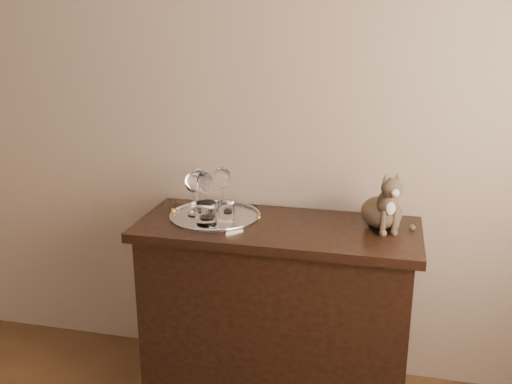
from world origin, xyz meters
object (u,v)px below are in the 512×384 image
Objects in this scene: tray at (215,217)px; wine_glass_b at (222,189)px; wine_glass_c at (194,193)px; tumbler_b at (206,214)px; wine_glass_d at (205,194)px; wine_glass_a at (199,190)px; sideboard at (276,314)px; cat at (382,198)px; tumbler_a at (226,211)px.

tray is 1.98× the size of wine_glass_b.
tumbler_b is at bearing -50.10° from wine_glass_c.
wine_glass_d is (-0.05, -0.09, -0.00)m from wine_glass_b.
wine_glass_a is 0.07m from wine_glass_d.
sideboard is 0.57m from tumbler_b.
wine_glass_b is at bearing 22.43° from wine_glass_a.
cat is (0.70, -0.04, 0.02)m from wine_glass_b.
tumbler_a is (-0.22, -0.02, 0.47)m from sideboard.
wine_glass_c is (-0.09, -0.00, 0.10)m from tray.
wine_glass_d is at bearing 176.01° from sideboard.
wine_glass_b is 1.02× the size of wine_glass_d.
wine_glass_a is 0.19m from tumbler_a.
wine_glass_d is at bearing 110.99° from tumbler_b.
wine_glass_a is 0.78× the size of cat.
tumbler_a is (0.15, -0.09, -0.06)m from wine_glass_a.
wine_glass_c reaches higher than tumbler_b.
wine_glass_a is at bearing 159.61° from cat.
wine_glass_d is 2.03× the size of tumbler_b.
wine_glass_a is at bearing 84.91° from wine_glass_c.
sideboard is at bearing 169.60° from cat.
wine_glass_d is at bearing -2.26° from wine_glass_c.
tumbler_b is at bearing -91.62° from tray.
tumbler_a is at bearing 167.57° from cat.
tumbler_a reaches higher than tray.
tray reaches higher than sideboard.
wine_glass_b is at bearing 156.32° from cat.
tumbler_b is at bearing -163.63° from sideboard.
wine_glass_c is (-0.38, 0.02, 0.53)m from sideboard.
tumbler_b is at bearing -93.34° from wine_glass_b.
sideboard is at bearing 16.37° from tumbler_b.
tumbler_a is (0.16, -0.04, -0.06)m from wine_glass_c.
tumbler_b is (-0.00, -0.11, 0.05)m from tray.
wine_glass_a is at bearing 118.80° from tumbler_b.
sideboard is 0.61m from wine_glass_b.
tray is (-0.28, 0.03, 0.43)m from sideboard.
tray is at bearing 163.46° from cat.
wine_glass_b reaches higher than wine_glass_d.
tray is 0.72m from cat.
wine_glass_c is at bearing 129.90° from tumbler_b.
cat is (0.71, 0.05, 0.12)m from tray.
sideboard is at bearing 4.20° from tumbler_a.
wine_glass_a is 0.11m from wine_glass_b.
wine_glass_d reaches higher than tumbler_b.
cat reaches higher than wine_glass_d.
cat is at bearing 3.69° from wine_glass_c.
wine_glass_a is 1.01× the size of wine_glass_c.
tumbler_b is 0.74m from cat.
wine_glass_c is 2.40× the size of tumbler_a.
wine_glass_c reaches higher than tray.
wine_glass_b is 0.21m from tumbler_b.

